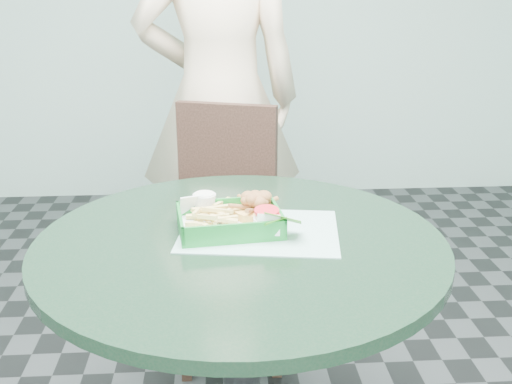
{
  "coord_description": "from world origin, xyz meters",
  "views": [
    {
      "loc": [
        -0.05,
        -1.31,
        1.35
      ],
      "look_at": [
        0.04,
        0.1,
        0.85
      ],
      "focal_mm": 42.0,
      "sensor_mm": 36.0,
      "label": 1
    }
  ],
  "objects": [
    {
      "name": "cafe_table",
      "position": [
        0.0,
        0.0,
        0.58
      ],
      "size": [
        0.98,
        0.98,
        0.75
      ],
      "color": "#373639",
      "rests_on": "floor"
    },
    {
      "name": "dining_chair",
      "position": [
        -0.02,
        0.75,
        0.53
      ],
      "size": [
        0.38,
        0.38,
        0.93
      ],
      "rotation": [
        0.0,
        0.0,
        -0.31
      ],
      "color": "#3C2615",
      "rests_on": "floor"
    },
    {
      "name": "diner_person",
      "position": [
        -0.04,
        1.06,
        1.09
      ],
      "size": [
        0.81,
        0.55,
        2.19
      ],
      "primitive_type": "imported",
      "rotation": [
        0.0,
        0.0,
        3.17
      ],
      "color": "beige",
      "rests_on": "floor"
    },
    {
      "name": "placemat",
      "position": [
        0.05,
        0.04,
        0.75
      ],
      "size": [
        0.42,
        0.34,
        0.0
      ],
      "primitive_type": "cube",
      "rotation": [
        0.0,
        0.0,
        -0.14
      ],
      "color": "#91C1B8",
      "rests_on": "cafe_table"
    },
    {
      "name": "food_basket",
      "position": [
        -0.02,
        0.05,
        0.77
      ],
      "size": [
        0.25,
        0.18,
        0.05
      ],
      "rotation": [
        0.0,
        0.0,
        0.12
      ],
      "color": "#147C2B",
      "rests_on": "placemat"
    },
    {
      "name": "crab_sandwich",
      "position": [
        0.05,
        0.09,
        0.8
      ],
      "size": [
        0.11,
        0.11,
        0.07
      ],
      "rotation": [
        0.0,
        0.0,
        0.39
      ],
      "color": "gold",
      "rests_on": "food_basket"
    },
    {
      "name": "fries_pile",
      "position": [
        -0.06,
        0.08,
        0.79
      ],
      "size": [
        0.15,
        0.16,
        0.05
      ],
      "primitive_type": null,
      "rotation": [
        0.0,
        0.0,
        0.31
      ],
      "color": "#E9C970",
      "rests_on": "food_basket"
    },
    {
      "name": "sauce_ramekin",
      "position": [
        -0.07,
        0.15,
        0.8
      ],
      "size": [
        0.06,
        0.06,
        0.03
      ],
      "rotation": [
        0.0,
        0.0,
        0.19
      ],
      "color": "silver",
      "rests_on": "food_basket"
    },
    {
      "name": "garnish_cup",
      "position": [
        0.07,
        0.01,
        0.79
      ],
      "size": [
        0.11,
        0.11,
        0.04
      ],
      "rotation": [
        0.0,
        0.0,
        -0.01
      ],
      "color": "white",
      "rests_on": "food_basket"
    }
  ]
}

